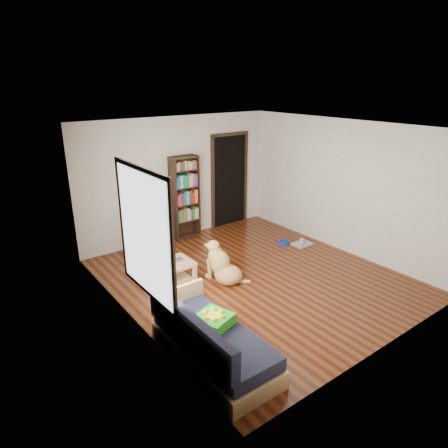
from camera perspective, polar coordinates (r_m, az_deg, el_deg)
ground at (r=7.13m, az=4.18°, el=-7.58°), size 5.00×5.00×0.00m
ceiling at (r=6.36m, az=4.78°, el=13.65°), size 5.00×5.00×0.00m
wall_back at (r=8.61m, az=-6.53°, el=6.46°), size 4.50×0.00×4.50m
wall_front at (r=5.14m, az=23.00°, el=-4.55°), size 4.50×0.00×4.50m
wall_left at (r=5.51m, az=-13.59°, el=-1.86°), size 0.00×5.00×5.00m
wall_right at (r=8.24m, az=16.45°, el=5.15°), size 0.00×5.00×5.00m
green_cushion at (r=5.09m, az=-1.50°, el=-13.56°), size 0.51×0.51×0.14m
laptop at (r=6.78m, az=-6.89°, el=-5.35°), size 0.31×0.21×0.02m
dog_bowl at (r=8.55m, az=8.55°, el=-2.62°), size 0.22×0.22×0.08m
grey_rag at (r=8.61m, az=11.13°, el=-2.81°), size 0.40×0.33×0.03m
window at (r=5.01m, az=-11.31°, el=-1.43°), size 0.03×1.46×1.70m
doorway at (r=9.36m, az=0.76°, el=6.55°), size 1.03×0.05×2.19m
tv_stand at (r=8.31m, az=-10.74°, el=-1.74°), size 0.90×0.45×0.50m
crt_tv at (r=8.16m, az=-11.02°, el=1.40°), size 0.55×0.52×0.58m
bookshelf at (r=8.57m, az=-5.64°, el=4.38°), size 0.60×0.30×1.80m
sofa at (r=5.09m, az=-1.98°, el=-16.65°), size 0.80×1.80×0.80m
coffee_table at (r=6.86m, az=-6.97°, el=-6.26°), size 0.55×0.55×0.40m
dog at (r=6.90m, az=-0.22°, el=-6.07°), size 0.58×0.81×0.72m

